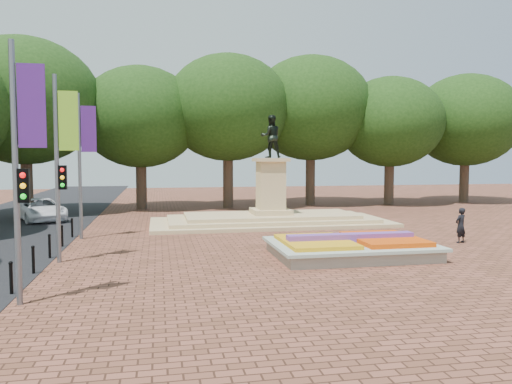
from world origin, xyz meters
The scene contains 8 objects.
ground centered at (0.00, 0.00, 0.00)m, with size 90.00×90.00×0.00m, color brown.
flower_bed centered at (1.03, -2.00, 0.38)m, with size 6.30×4.30×0.91m.
monument centered at (0.00, 8.00, 0.88)m, with size 14.00×6.00×6.40m.
tree_row_back centered at (2.33, 18.00, 6.67)m, with size 44.80×8.80×10.43m.
banner_poles centered at (-10.08, -1.31, 3.88)m, with size 0.88×11.17×7.00m.
bollard_row centered at (-10.70, -1.50, 0.53)m, with size 0.12×13.12×0.98m.
van centered at (-13.68, 12.24, 0.70)m, with size 2.32×5.02×1.40m, color white.
pedestrian centered at (7.16, -0.05, 0.81)m, with size 0.59×0.39×1.63m, color black.
Camera 1 is at (-6.51, -20.61, 3.95)m, focal length 35.00 mm.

